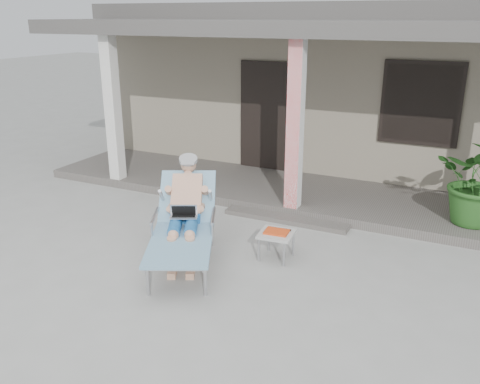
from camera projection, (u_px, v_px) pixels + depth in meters
The scene contains 7 objects.
ground at pixel (234, 271), 6.43m from camera, with size 60.00×60.00×0.00m, color #9E9E99.
house at pixel (361, 81), 11.42m from camera, with size 10.40×5.40×3.30m.
porch_deck at pixel (309, 195), 8.97m from camera, with size 10.00×2.00×0.15m, color #605B56.
porch_overhang at pixel (315, 34), 8.02m from camera, with size 10.00×2.30×2.85m.
porch_step at pixel (286, 219), 8.00m from camera, with size 2.00×0.30×0.07m, color #605B56.
lounger at pixel (184, 200), 6.56m from camera, with size 1.52×2.09×1.32m.
side_table at pixel (277, 235), 6.68m from camera, with size 0.48×0.48×0.40m.
Camera 1 is at (2.54, -5.15, 3.08)m, focal length 38.00 mm.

